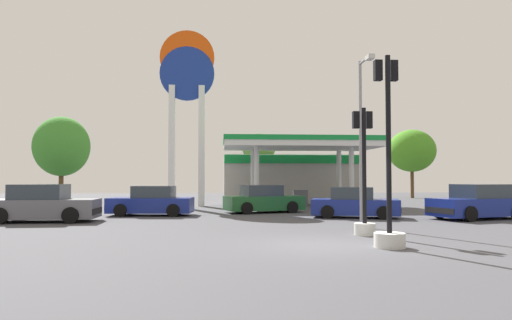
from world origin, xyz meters
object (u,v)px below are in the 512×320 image
Objects in this scene: station_pole_sign at (187,95)px; car_0 at (478,203)px; car_1 at (151,202)px; traffic_signal_0 at (364,192)px; car_2 at (355,204)px; traffic_signal_1 at (389,193)px; tree_2 at (412,151)px; corner_streetlamp at (362,125)px; tree_0 at (62,147)px; car_4 at (43,205)px; car_3 at (264,200)px; tree_1 at (259,148)px.

car_0 is at bearing -37.30° from station_pole_sign.
car_0 reaches higher than car_1.
station_pole_sign is 18.58m from traffic_signal_0.
traffic_signal_0 reaches higher than car_2.
traffic_signal_0 is at bearing 86.42° from traffic_signal_1.
car_2 is 0.83× the size of traffic_signal_1.
corner_streetlamp reaches higher than tree_2.
traffic_signal_1 is at bearing -57.22° from tree_0.
station_pole_sign is 2.59× the size of car_4.
car_1 is at bearing 133.57° from traffic_signal_0.
traffic_signal_0 is at bearing -76.61° from car_3.
car_2 is 6.85m from traffic_signal_0.
tree_0 is (-11.07, 8.92, -2.88)m from station_pole_sign.
traffic_signal_0 reaches higher than car_1.
car_2 is at bearing 76.41° from traffic_signal_0.
car_4 is at bearing -139.56° from tree_2.
tree_1 is at bearing 113.38° from car_0.
tree_0 is (-15.66, 14.92, 3.83)m from car_3.
tree_2 is (20.10, 11.07, -2.99)m from station_pole_sign.
corner_streetlamp reaches higher than tree_1.
car_0 is 0.75× the size of corner_streetlamp.
tree_2 reaches higher than car_3.
station_pole_sign is 10.93m from tree_1.
traffic_signal_0 is (-1.60, -6.62, 0.75)m from car_2.
car_0 is at bearing 48.65° from traffic_signal_1.
station_pole_sign is 2.62× the size of car_3.
corner_streetlamp is (0.64, 2.18, 2.48)m from traffic_signal_0.
traffic_signal_0 is (-7.03, -5.44, 0.69)m from car_0.
car_0 is 8.92m from traffic_signal_0.
traffic_signal_0 is at bearing -86.68° from tree_1.
car_1 is 13.95m from traffic_signal_1.
corner_streetlamp is at bearing -116.45° from tree_2.
car_1 is at bearing 168.19° from car_0.
car_3 is 0.85× the size of traffic_signal_1.
tree_2 reaches higher than traffic_signal_0.
car_2 is at bearing -80.60° from tree_1.
tree_2 is at bearing 47.75° from car_3.
tree_2 is (11.49, 20.59, 3.75)m from car_2.
tree_1 is at bearing 86.31° from car_3.
car_3 is (-9.45, 4.70, -0.04)m from car_0.
station_pole_sign is 23.14m from tree_2.
tree_1 reaches higher than car_4.
tree_1 is at bearing 60.84° from car_4.
station_pole_sign reaches higher than car_3.
car_0 is 5.56m from car_2.
car_4 is at bearing 145.82° from traffic_signal_1.
tree_1 reaches higher than traffic_signal_1.
tree_2 reaches higher than tree_1.
station_pole_sign reaches higher than tree_0.
tree_0 is at bearing -179.96° from tree_1.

